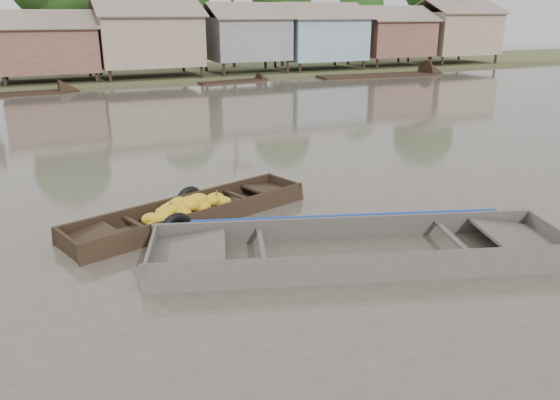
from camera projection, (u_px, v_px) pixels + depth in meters
name	position (u px, v px, depth m)	size (l,w,h in m)	color
ground	(329.00, 246.00, 10.94)	(120.00, 120.00, 0.00)	#4A4439
riverbank	(148.00, 32.00, 38.56)	(120.00, 12.47, 10.22)	#384723
banana_boat	(188.00, 214.00, 12.20)	(5.91, 3.07, 0.82)	black
viewer_boat	(359.00, 254.00, 10.39)	(8.14, 4.42, 0.64)	#423D37
distant_boats	(265.00, 87.00, 34.31)	(49.45, 14.89, 0.35)	black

